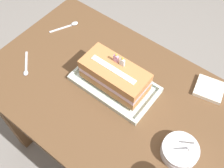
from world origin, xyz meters
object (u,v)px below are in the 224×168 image
Objects in this scene: serving_spoon_near_tray at (26,69)px; napkin_pile at (209,89)px; birthday_cake at (114,75)px; serving_spoon_by_bowls at (71,25)px; foil_tray at (114,84)px; bowl_stack at (180,151)px.

napkin_pile is (0.70, 0.40, 0.01)m from serving_spoon_near_tray.
serving_spoon_near_tray is at bearing -154.07° from birthday_cake.
birthday_cake is 0.43m from serving_spoon_by_bowls.
napkin_pile is at bearing 34.23° from foil_tray.
bowl_stack is 0.32m from napkin_pile.
serving_spoon_near_tray is at bearing -154.08° from foil_tray.
birthday_cake reaches higher than serving_spoon_by_bowls.
birthday_cake is (0.00, 0.00, 0.07)m from foil_tray.
foil_tray is 0.40m from serving_spoon_near_tray.
birthday_cake reaches higher than foil_tray.
napkin_pile is at bearing 5.72° from serving_spoon_by_bowls.
serving_spoon_near_tray is (-0.36, -0.18, -0.00)m from foil_tray.
foil_tray is 2.64× the size of napkin_pile.
napkin_pile is (-0.04, 0.32, -0.02)m from bowl_stack.
serving_spoon_by_bowls is 0.73m from napkin_pile.
serving_spoon_by_bowls is (-0.39, 0.15, -0.00)m from foil_tray.
bowl_stack is at bearing -14.08° from foil_tray.
birthday_cake reaches higher than napkin_pile.
foil_tray is 2.65× the size of bowl_stack.
napkin_pile is at bearing 30.07° from serving_spoon_near_tray.
foil_tray is 3.16× the size of serving_spoon_near_tray.
serving_spoon_by_bowls is 1.05× the size of napkin_pile.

